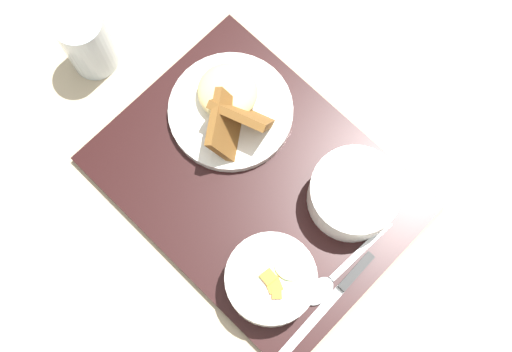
{
  "coord_description": "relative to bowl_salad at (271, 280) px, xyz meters",
  "views": [
    {
      "loc": [
        -0.17,
        0.18,
        0.91
      ],
      "look_at": [
        0.0,
        0.0,
        0.04
      ],
      "focal_mm": 45.0,
      "sensor_mm": 36.0,
      "label": 1
    }
  ],
  "objects": [
    {
      "name": "ground_plane",
      "position": [
        0.11,
        -0.09,
        -0.05
      ],
      "size": [
        4.0,
        4.0,
        0.0
      ],
      "primitive_type": "plane",
      "color": "tan"
    },
    {
      "name": "bowl_soup",
      "position": [
        -0.0,
        -0.17,
        0.0
      ],
      "size": [
        0.13,
        0.13,
        0.06
      ],
      "color": "white",
      "rests_on": "serving_tray"
    },
    {
      "name": "bowl_salad",
      "position": [
        0.0,
        0.0,
        0.0
      ],
      "size": [
        0.12,
        0.12,
        0.06
      ],
      "color": "white",
      "rests_on": "serving_tray"
    },
    {
      "name": "spoon",
      "position": [
        -0.06,
        -0.07,
        -0.03
      ],
      "size": [
        0.03,
        0.16,
        0.01
      ],
      "rotation": [
        0.0,
        0.0,
        1.51
      ],
      "color": "silver",
      "rests_on": "serving_tray"
    },
    {
      "name": "serving_tray",
      "position": [
        0.11,
        -0.09,
        -0.04
      ],
      "size": [
        0.44,
        0.34,
        0.01
      ],
      "color": "black",
      "rests_on": "ground_plane"
    },
    {
      "name": "knife",
      "position": [
        -0.08,
        -0.06,
        -0.03
      ],
      "size": [
        0.01,
        0.19,
        0.01
      ],
      "rotation": [
        0.0,
        0.0,
        1.58
      ],
      "color": "silver",
      "rests_on": "serving_tray"
    },
    {
      "name": "plate_main",
      "position": [
        0.21,
        -0.14,
        -0.01
      ],
      "size": [
        0.18,
        0.18,
        0.08
      ],
      "color": "white",
      "rests_on": "serving_tray"
    },
    {
      "name": "glass_water",
      "position": [
        0.43,
        -0.07,
        0.01
      ],
      "size": [
        0.07,
        0.07,
        0.12
      ],
      "color": "silver",
      "rests_on": "ground_plane"
    }
  ]
}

